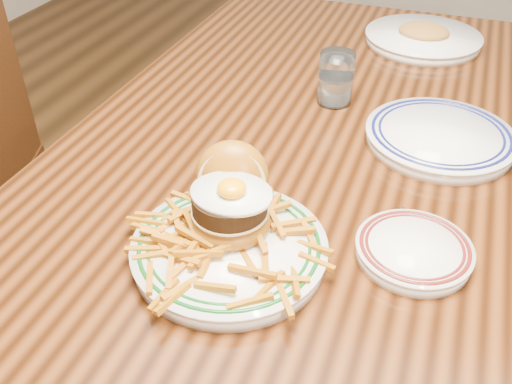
% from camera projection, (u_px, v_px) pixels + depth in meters
% --- Properties ---
extents(floor, '(6.00, 6.00, 0.00)m').
position_uv_depth(floor, '(282.00, 361.00, 1.60)').
color(floor, black).
rests_on(floor, ground).
extents(table, '(0.85, 1.60, 0.75)m').
position_uv_depth(table, '(291.00, 166.00, 1.21)').
color(table, black).
rests_on(table, floor).
extents(main_plate, '(0.29, 0.31, 0.14)m').
position_uv_depth(main_plate, '(230.00, 230.00, 0.85)').
color(main_plate, white).
rests_on(main_plate, table).
extents(side_plate, '(0.17, 0.18, 0.03)m').
position_uv_depth(side_plate, '(414.00, 250.00, 0.85)').
color(side_plate, white).
rests_on(side_plate, table).
extents(rear_plate, '(0.29, 0.29, 0.03)m').
position_uv_depth(rear_plate, '(440.00, 136.00, 1.10)').
color(rear_plate, white).
rests_on(rear_plate, table).
extents(water_glass, '(0.08, 0.08, 0.11)m').
position_uv_depth(water_glass, '(336.00, 81.00, 1.22)').
color(water_glass, white).
rests_on(water_glass, table).
extents(far_plate, '(0.30, 0.30, 0.05)m').
position_uv_depth(far_plate, '(423.00, 38.00, 1.50)').
color(far_plate, white).
rests_on(far_plate, table).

